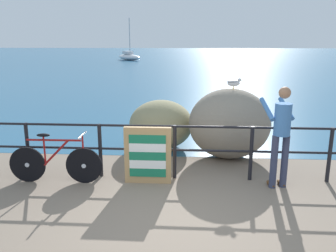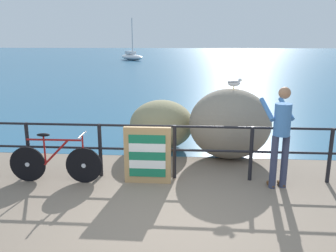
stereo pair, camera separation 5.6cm
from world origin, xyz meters
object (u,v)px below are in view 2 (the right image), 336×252
sailboat (132,57)px  breakwater_boulder_main (230,124)px  bicycle (56,162)px  seagull (234,83)px  breakwater_boulder_left (162,124)px  folded_deckchair_stack (148,155)px  person_at_railing (281,133)px

sailboat → breakwater_boulder_main: bearing=-27.5°
bicycle → sailboat: bearing=97.0°
bicycle → seagull: size_ratio=4.99×
bicycle → breakwater_boulder_left: size_ratio=1.11×
seagull → sailboat: sailboat is taller
breakwater_boulder_left → breakwater_boulder_main: bearing=-22.1°
folded_deckchair_stack → breakwater_boulder_main: size_ratio=0.59×
bicycle → person_at_railing: size_ratio=0.96×
folded_deckchair_stack → breakwater_boulder_left: 2.14m
breakwater_boulder_main → sailboat: 36.11m
bicycle → sailboat: (-5.06, 36.74, 0.03)m
folded_deckchair_stack → sailboat: sailboat is taller
folded_deckchair_stack → breakwater_boulder_main: bearing=43.4°
person_at_railing → folded_deckchair_stack: bearing=75.7°
folded_deckchair_stack → breakwater_boulder_main: 2.21m
breakwater_boulder_main → breakwater_boulder_left: size_ratio=1.15×
breakwater_boulder_main → sailboat: size_ratio=0.36×
person_at_railing → seagull: (-0.66, 1.44, 0.67)m
bicycle → sailboat: size_ratio=0.35×
folded_deckchair_stack → sailboat: 37.26m
breakwater_boulder_left → seagull: bearing=-24.5°
bicycle → person_at_railing: bearing=0.2°
breakwater_boulder_left → seagull: (1.58, -0.72, 1.09)m
folded_deckchair_stack → bicycle: bearing=-176.7°
breakwater_boulder_main → sailboat: bearing=103.3°
person_at_railing → breakwater_boulder_left: 3.14m
person_at_railing → seagull: 1.72m
person_at_railing → breakwater_boulder_left: person_at_railing is taller
folded_deckchair_stack → seagull: size_ratio=3.05×
bicycle → person_at_railing: 4.01m
bicycle → breakwater_boulder_left: (1.72, 2.23, 0.18)m
folded_deckchair_stack → person_at_railing: bearing=-0.6°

